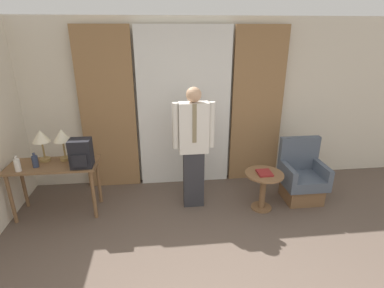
{
  "coord_description": "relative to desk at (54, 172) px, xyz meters",
  "views": [
    {
      "loc": [
        -0.41,
        -1.61,
        2.51
      ],
      "look_at": [
        0.02,
        2.16,
        1.05
      ],
      "focal_mm": 28.0,
      "sensor_mm": 36.0,
      "label": 1
    }
  ],
  "objects": [
    {
      "name": "armchair",
      "position": [
        3.64,
        -0.03,
        -0.3
      ],
      "size": [
        0.62,
        0.58,
        0.96
      ],
      "color": "brown",
      "rests_on": "ground_plane"
    },
    {
      "name": "desk",
      "position": [
        0.0,
        0.0,
        0.0
      ],
      "size": [
        1.2,
        0.53,
        0.77
      ],
      "color": "brown",
      "rests_on": "ground_plane"
    },
    {
      "name": "table_lamp_left",
      "position": [
        -0.14,
        0.13,
        0.47
      ],
      "size": [
        0.24,
        0.24,
        0.46
      ],
      "color": "#9E7F47",
      "rests_on": "desk"
    },
    {
      "name": "bottle_near_edge",
      "position": [
        -0.37,
        -0.18,
        0.21
      ],
      "size": [
        0.08,
        0.08,
        0.22
      ],
      "color": "silver",
      "rests_on": "desk"
    },
    {
      "name": "table_lamp_right",
      "position": [
        0.14,
        0.13,
        0.47
      ],
      "size": [
        0.24,
        0.24,
        0.46
      ],
      "color": "#9E7F47",
      "rests_on": "desk"
    },
    {
      "name": "person",
      "position": [
        1.96,
        -0.02,
        0.34
      ],
      "size": [
        0.59,
        0.21,
        1.8
      ],
      "color": "#2D2D33",
      "rests_on": "ground_plane"
    },
    {
      "name": "side_table",
      "position": [
        2.95,
        -0.24,
        -0.25
      ],
      "size": [
        0.55,
        0.55,
        0.58
      ],
      "color": "brown",
      "rests_on": "ground_plane"
    },
    {
      "name": "curtain_drape_right",
      "position": [
        3.11,
        0.76,
        0.64
      ],
      "size": [
        0.85,
        0.06,
        2.58
      ],
      "color": "#997047",
      "rests_on": "ground_plane"
    },
    {
      "name": "curtain_sheer_center",
      "position": [
        1.9,
        0.76,
        0.64
      ],
      "size": [
        1.49,
        0.06,
        2.58
      ],
      "color": "white",
      "rests_on": "ground_plane"
    },
    {
      "name": "wall_back",
      "position": [
        1.9,
        0.89,
        0.7
      ],
      "size": [
        10.0,
        0.06,
        2.7
      ],
      "color": "silver",
      "rests_on": "ground_plane"
    },
    {
      "name": "backpack",
      "position": [
        0.43,
        -0.13,
        0.31
      ],
      "size": [
        0.28,
        0.26,
        0.39
      ],
      "color": "black",
      "rests_on": "desk"
    },
    {
      "name": "curtain_drape_left",
      "position": [
        0.69,
        0.76,
        0.64
      ],
      "size": [
        0.85,
        0.06,
        2.58
      ],
      "color": "#997047",
      "rests_on": "ground_plane"
    },
    {
      "name": "bottle_by_lamp",
      "position": [
        -0.19,
        -0.07,
        0.21
      ],
      "size": [
        0.08,
        0.08,
        0.2
      ],
      "color": "#2D3851",
      "rests_on": "desk"
    },
    {
      "name": "book",
      "position": [
        2.95,
        -0.26,
        -0.05
      ],
      "size": [
        0.2,
        0.22,
        0.03
      ],
      "color": "maroon",
      "rests_on": "side_table"
    }
  ]
}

